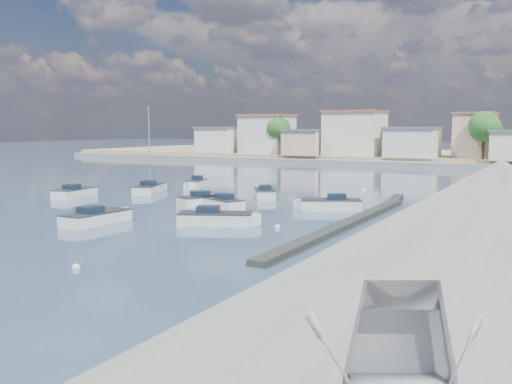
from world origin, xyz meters
TOP-DOWN VIEW (x-y plane):
  - ground at (0.00, 40.00)m, footprint 400.00×400.00m
  - breakwater at (6.90, 12.69)m, footprint 2.00×31.02m
  - far_shore_land at (0.00, 92.00)m, footprint 160.00×40.00m
  - far_shore_quay at (0.00, 71.00)m, footprint 160.00×2.50m
  - far_town at (10.71, 76.92)m, footprint 113.01×12.80m
  - shore_trees at (8.34, 68.11)m, footprint 74.56×38.32m
  - motorboat_a at (-8.62, 2.99)m, footprint 2.24×5.71m
  - motorboat_b at (-7.03, 14.34)m, footprint 3.75×5.05m
  - motorboat_c at (-5.19, 13.31)m, footprint 4.91×3.32m
  - motorboat_d at (2.90, 16.92)m, footprint 5.38×3.94m
  - motorboat_e at (-21.39, 13.34)m, footprint 2.58×5.39m
  - motorboat_f at (-5.14, 21.27)m, footprint 3.78×4.60m
  - motorboat_g at (-16.10, 25.78)m, footprint 2.63×4.62m
  - motorboat_h at (-0.96, 6.54)m, footprint 5.59×3.90m
  - sailboat at (-17.58, 19.84)m, footprint 3.93×6.35m
  - mooring_buoys at (2.79, 14.39)m, footprint 7.38×39.56m

SIDE VIEW (x-z plane):
  - ground at x=0.00m, z-range 0.00..0.00m
  - mooring_buoys at x=2.79m, z-range -0.15..0.25m
  - breakwater at x=6.90m, z-range 0.00..0.35m
  - motorboat_d at x=2.90m, z-range -0.36..1.12m
  - motorboat_b at x=-7.03m, z-range -0.36..1.12m
  - motorboat_f at x=-5.14m, z-range -0.36..1.12m
  - motorboat_e at x=-21.39m, z-range -0.36..1.12m
  - motorboat_h at x=-0.96m, z-range -0.36..1.12m
  - motorboat_a at x=-8.62m, z-range -0.36..1.12m
  - motorboat_c at x=-5.19m, z-range -0.36..1.12m
  - motorboat_g at x=-16.10m, z-range -0.36..1.12m
  - far_shore_quay at x=0.00m, z-range 0.00..0.80m
  - sailboat at x=-17.58m, z-range -4.09..4.91m
  - far_shore_land at x=0.00m, z-range 0.00..1.40m
  - far_town at x=10.71m, z-range 0.76..9.11m
  - shore_trees at x=8.34m, z-range 2.26..10.18m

